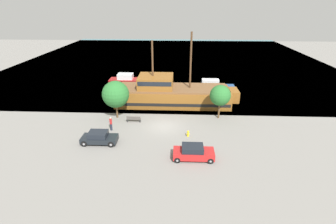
% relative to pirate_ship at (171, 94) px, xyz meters
% --- Properties ---
extents(ground_plane, '(160.00, 160.00, 0.00)m').
position_rel_pirate_ship_xyz_m(ground_plane, '(-0.69, -8.33, -1.66)').
color(ground_plane, gray).
extents(water_surface, '(80.00, 80.00, 0.00)m').
position_rel_pirate_ship_xyz_m(water_surface, '(-0.69, 35.67, -1.66)').
color(water_surface, teal).
rests_on(water_surface, ground).
extents(pirate_ship, '(18.92, 5.84, 11.06)m').
position_rel_pirate_ship_xyz_m(pirate_ship, '(0.00, 0.00, 0.00)').
color(pirate_ship, brown).
rests_on(pirate_ship, water_surface).
extents(moored_boat_dockside, '(7.38, 2.58, 1.90)m').
position_rel_pirate_ship_xyz_m(moored_boat_dockside, '(-9.05, 10.86, -0.97)').
color(moored_boat_dockside, maroon).
rests_on(moored_boat_dockside, water_surface).
extents(moored_boat_outer, '(7.58, 1.83, 2.09)m').
position_rel_pirate_ship_xyz_m(moored_boat_outer, '(7.23, 6.92, -0.89)').
color(moored_boat_outer, navy).
rests_on(moored_boat_outer, water_surface).
extents(parked_car_curb_front, '(4.20, 1.89, 1.53)m').
position_rel_pirate_ship_xyz_m(parked_car_curb_front, '(2.81, -15.75, -0.91)').
color(parked_car_curb_front, '#B21E1E').
rests_on(parked_car_curb_front, ground_plane).
extents(parked_car_curb_mid, '(4.03, 1.92, 1.43)m').
position_rel_pirate_ship_xyz_m(parked_car_curb_mid, '(-7.81, -13.00, -0.95)').
color(parked_car_curb_mid, black).
rests_on(parked_car_curb_mid, ground_plane).
extents(fire_hydrant, '(0.42, 0.25, 0.76)m').
position_rel_pirate_ship_xyz_m(fire_hydrant, '(2.40, -10.91, -1.25)').
color(fire_hydrant, yellow).
rests_on(fire_hydrant, ground_plane).
extents(bench_promenade_east, '(1.84, 0.45, 0.85)m').
position_rel_pirate_ship_xyz_m(bench_promenade_east, '(-4.82, -7.18, -1.22)').
color(bench_promenade_east, '#4C4742').
rests_on(bench_promenade_east, ground_plane).
extents(pedestrian_walking_near, '(0.32, 0.32, 1.81)m').
position_rel_pirate_ship_xyz_m(pedestrian_walking_near, '(-7.24, -9.71, -0.73)').
color(pedestrian_walking_near, '#232838').
rests_on(pedestrian_walking_near, ground_plane).
extents(tree_row_east, '(3.66, 3.66, 5.27)m').
position_rel_pirate_ship_xyz_m(tree_row_east, '(-7.35, -5.81, 1.78)').
color(tree_row_east, brown).
rests_on(tree_row_east, ground_plane).
extents(tree_row_mideast, '(2.84, 2.84, 4.75)m').
position_rel_pirate_ship_xyz_m(tree_row_mideast, '(6.78, -5.26, 1.66)').
color(tree_row_mideast, brown).
rests_on(tree_row_mideast, ground_plane).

